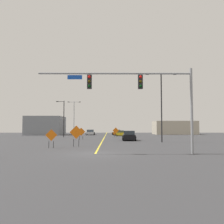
# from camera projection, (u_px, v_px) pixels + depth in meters

# --- Properties ---
(ground) EXTENTS (133.20, 133.20, 0.00)m
(ground) POSITION_uv_depth(u_px,v_px,m) (95.00, 154.00, 18.09)
(ground) COLOR #38383A
(road_centre_stripe) EXTENTS (0.16, 74.00, 0.01)m
(road_centre_stripe) POSITION_uv_depth(u_px,v_px,m) (105.00, 136.00, 55.02)
(road_centre_stripe) COLOR yellow
(road_centre_stripe) RESTS_ON ground
(traffic_signal_assembly) EXTENTS (11.63, 0.44, 6.44)m
(traffic_signal_assembly) POSITION_uv_depth(u_px,v_px,m) (139.00, 89.00, 18.39)
(traffic_signal_assembly) COLOR gray
(traffic_signal_assembly) RESTS_ON ground
(street_lamp_near_left) EXTENTS (3.25, 0.24, 8.37)m
(street_lamp_near_left) POSITION_uv_depth(u_px,v_px,m) (74.00, 115.00, 61.04)
(street_lamp_near_left) COLOR gray
(street_lamp_near_left) RESTS_ON ground
(street_lamp_near_right) EXTENTS (1.62, 0.24, 7.14)m
(street_lamp_near_right) POSITION_uv_depth(u_px,v_px,m) (63.00, 117.00, 47.99)
(street_lamp_near_right) COLOR black
(street_lamp_near_right) RESTS_ON ground
(street_lamp_mid_left) EXTENTS (4.10, 0.24, 9.12)m
(street_lamp_mid_left) POSITION_uv_depth(u_px,v_px,m) (161.00, 101.00, 32.13)
(street_lamp_mid_left) COLOR black
(street_lamp_mid_left) RESTS_ON ground
(construction_sign_right_shoulder) EXTENTS (1.35, 0.06, 2.13)m
(construction_sign_right_shoulder) POSITION_uv_depth(u_px,v_px,m) (76.00, 133.00, 24.68)
(construction_sign_right_shoulder) COLOR orange
(construction_sign_right_shoulder) RESTS_ON ground
(construction_sign_median_near) EXTENTS (1.26, 0.10, 1.87)m
(construction_sign_median_near) POSITION_uv_depth(u_px,v_px,m) (81.00, 132.00, 38.27)
(construction_sign_median_near) COLOR orange
(construction_sign_median_near) RESTS_ON ground
(construction_sign_right_lane) EXTENTS (1.11, 0.22, 1.77)m
(construction_sign_right_lane) POSITION_uv_depth(u_px,v_px,m) (51.00, 136.00, 23.27)
(construction_sign_right_lane) COLOR orange
(construction_sign_right_lane) RESTS_ON ground
(construction_sign_median_far) EXTENTS (1.16, 0.05, 1.88)m
(construction_sign_median_far) POSITION_uv_depth(u_px,v_px,m) (116.00, 131.00, 46.50)
(construction_sign_median_far) COLOR orange
(construction_sign_median_far) RESTS_ON ground
(car_black_passing) EXTENTS (2.05, 4.40, 1.44)m
(car_black_passing) POSITION_uv_depth(u_px,v_px,m) (129.00, 136.00, 36.02)
(car_black_passing) COLOR black
(car_black_passing) RESTS_ON ground
(car_silver_near) EXTENTS (2.17, 4.51, 1.31)m
(car_silver_near) POSITION_uv_depth(u_px,v_px,m) (90.00, 132.00, 61.14)
(car_silver_near) COLOR #B7BABF
(car_silver_near) RESTS_ON ground
(car_orange_mid) EXTENTS (2.18, 4.50, 1.29)m
(car_orange_mid) POSITION_uv_depth(u_px,v_px,m) (117.00, 133.00, 60.13)
(car_orange_mid) COLOR orange
(car_orange_mid) RESTS_ON ground
(car_yellow_approaching) EXTENTS (2.21, 4.07, 1.21)m
(car_yellow_approaching) POSITION_uv_depth(u_px,v_px,m) (120.00, 133.00, 54.73)
(car_yellow_approaching) COLOR gold
(car_yellow_approaching) RESTS_ON ground
(roadside_building_east) EXTENTS (10.87, 7.25, 3.55)m
(roadside_building_east) POSITION_uv_depth(u_px,v_px,m) (174.00, 128.00, 65.74)
(roadside_building_east) COLOR #B2A893
(roadside_building_east) RESTS_ON ground
(roadside_building_west) EXTENTS (8.62, 8.70, 4.61)m
(roadside_building_west) POSITION_uv_depth(u_px,v_px,m) (46.00, 126.00, 61.55)
(roadside_building_west) COLOR gray
(roadside_building_west) RESTS_ON ground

